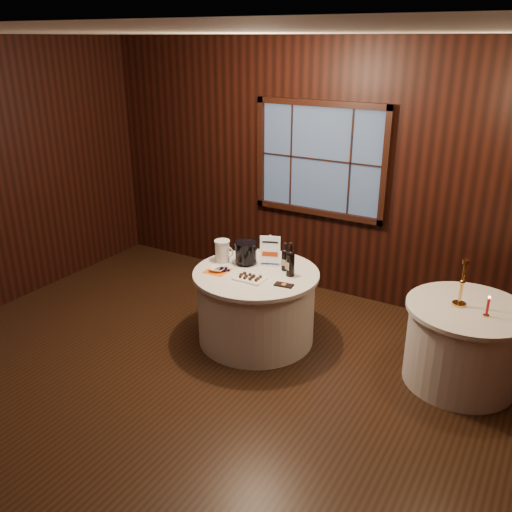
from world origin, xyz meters
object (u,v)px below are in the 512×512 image
Objects in this scene: sign_stand at (270,255)px; main_table at (256,306)px; brass_candlestick at (461,289)px; cracker_bowl at (217,269)px; glass_pitcher at (222,251)px; grape_bunch at (223,270)px; port_bottle_left at (285,258)px; red_candle at (487,308)px; chocolate_box at (284,285)px; side_table at (463,344)px; ice_bucket at (246,253)px; port_bottle_right at (290,262)px; chocolate_plate at (250,278)px.

main_table is at bearing -119.96° from sign_stand.
cracker_bowl is at bearing -168.31° from brass_candlestick.
glass_pitcher is at bearing 111.86° from cracker_bowl.
port_bottle_left is at bearing 35.02° from grape_bunch.
cracker_bowl is 0.84× the size of red_candle.
chocolate_box is 0.41× the size of brass_candlestick.
side_table is 2.37m from grape_bunch.
red_candle is (1.76, 0.34, 0.07)m from chocolate_box.
grape_bunch is 0.30m from glass_pitcher.
glass_pitcher is at bearing 177.09° from sign_stand.
main_table is 7.16× the size of chocolate_box.
glass_pitcher is (-0.25, -0.07, -0.01)m from ice_bucket.
red_candle is at bearing 3.80° from chocolate_box.
port_bottle_right is 0.29m from chocolate_box.
red_candle reaches higher than side_table.
glass_pitcher reaches higher than cracker_bowl.
red_candle is (0.24, -0.10, -0.08)m from brass_candlestick.
brass_candlestick is at bearing 11.69° from cracker_bowl.
ice_bucket is (-0.23, -0.10, 0.01)m from sign_stand.
chocolate_plate is 1.87× the size of cracker_bowl.
chocolate_plate is 0.36m from chocolate_box.
red_candle is at bearing 1.65° from ice_bucket.
grape_bunch reaches higher than main_table.
main_table is 6.69× the size of red_candle.
glass_pitcher reaches higher than main_table.
side_table is (2.00, 0.30, 0.00)m from main_table.
grape_bunch reaches higher than chocolate_box.
grape_bunch is at bearing -168.40° from side_table.
red_candle is (1.82, 0.10, -0.07)m from port_bottle_right.
sign_stand is 0.53m from chocolate_box.
port_bottle_left is at bearing -179.84° from red_candle.
sign_stand reaches higher than chocolate_box.
brass_candlestick is (1.87, 0.48, 0.14)m from chocolate_plate.
side_table is 2.43m from cracker_bowl.
ice_bucket is 0.33m from grape_bunch.
brass_candlestick is at bearing 30.88° from port_bottle_right.
ice_bucket is at bearing -178.95° from sign_stand.
chocolate_plate is 0.33m from grape_bunch.
port_bottle_left is 0.44m from chocolate_plate.
sign_stand reaches higher than main_table.
grape_bunch and cracker_bowl have the same top height.
port_bottle_right is at bearing -176.94° from red_candle.
side_table is 3.11× the size of port_bottle_right.
side_table is 3.23× the size of sign_stand.
sign_stand is at bearing 179.15° from red_candle.
port_bottle_left is 0.68m from glass_pitcher.
red_candle reaches higher than chocolate_box.
sign_stand reaches higher than chocolate_plate.
red_candle is at bearing 1.54° from glass_pitcher.
port_bottle_left is 0.63m from grape_bunch.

